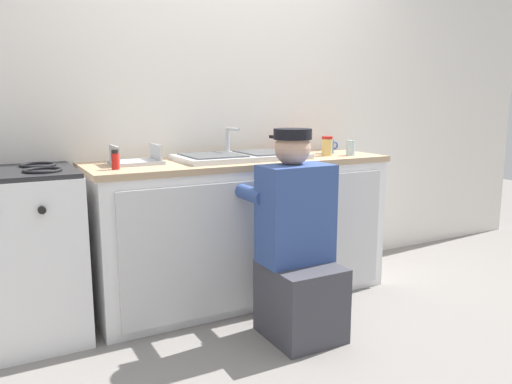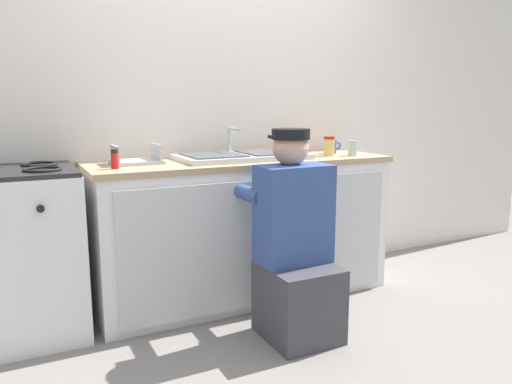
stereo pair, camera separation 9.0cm
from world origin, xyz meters
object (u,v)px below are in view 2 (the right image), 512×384
(sink_double_basin, at_px, (242,156))
(plumber_person, at_px, (295,252))
(spice_bottle_red, at_px, (115,159))
(coffee_mug, at_px, (331,147))
(stove_range, at_px, (18,254))
(dish_rack_tray, at_px, (136,159))
(soda_cup_red, at_px, (299,143))
(condiment_jar, at_px, (329,146))
(water_glass, at_px, (353,148))

(sink_double_basin, distance_m, plumber_person, 0.78)
(sink_double_basin, distance_m, spice_bottle_red, 0.81)
(sink_double_basin, distance_m, coffee_mug, 0.69)
(stove_range, bearing_deg, dish_rack_tray, 4.36)
(sink_double_basin, xyz_separation_m, soda_cup_red, (0.50, 0.13, 0.06))
(condiment_jar, bearing_deg, water_glass, -22.59)
(coffee_mug, relative_size, condiment_jar, 0.98)
(stove_range, xyz_separation_m, coffee_mug, (1.99, 0.03, 0.48))
(sink_double_basin, bearing_deg, water_glass, -11.96)
(condiment_jar, xyz_separation_m, spice_bottle_red, (-1.39, -0.03, -0.01))
(soda_cup_red, distance_m, water_glass, 0.38)
(sink_double_basin, bearing_deg, condiment_jar, -9.16)
(sink_double_basin, bearing_deg, spice_bottle_red, -170.88)
(plumber_person, distance_m, spice_bottle_red, 1.07)
(dish_rack_tray, bearing_deg, stove_range, -175.64)
(coffee_mug, bearing_deg, stove_range, -179.27)
(spice_bottle_red, bearing_deg, water_glass, -1.04)
(sink_double_basin, xyz_separation_m, stove_range, (-1.30, -0.00, -0.46))
(plumber_person, distance_m, soda_cup_red, 1.04)
(plumber_person, xyz_separation_m, water_glass, (0.73, 0.49, 0.48))
(stove_range, relative_size, dish_rack_tray, 3.27)
(spice_bottle_red, bearing_deg, condiment_jar, 1.37)
(stove_range, bearing_deg, plumber_person, -26.09)
(condiment_jar, distance_m, dish_rack_tray, 1.25)
(dish_rack_tray, bearing_deg, soda_cup_red, 4.10)
(plumber_person, distance_m, dish_rack_tray, 1.06)
(sink_double_basin, xyz_separation_m, dish_rack_tray, (-0.65, 0.05, 0.01))
(stove_range, height_order, coffee_mug, coffee_mug)
(stove_range, bearing_deg, sink_double_basin, 0.10)
(water_glass, relative_size, condiment_jar, 0.78)
(stove_range, xyz_separation_m, soda_cup_red, (1.80, 0.13, 0.51))
(soda_cup_red, height_order, dish_rack_tray, soda_cup_red)
(plumber_person, bearing_deg, stove_range, 153.91)
(condiment_jar, height_order, spice_bottle_red, condiment_jar)
(water_glass, bearing_deg, spice_bottle_red, 178.96)
(coffee_mug, distance_m, condiment_jar, 0.16)
(soda_cup_red, bearing_deg, plumber_person, -122.16)
(soda_cup_red, height_order, condiment_jar, soda_cup_red)
(stove_range, relative_size, coffee_mug, 7.27)
(spice_bottle_red, xyz_separation_m, dish_rack_tray, (0.16, 0.18, -0.03))
(plumber_person, bearing_deg, condiment_jar, 43.31)
(condiment_jar, bearing_deg, plumber_person, -136.69)
(spice_bottle_red, bearing_deg, stove_range, 165.76)
(soda_cup_red, distance_m, dish_rack_tray, 1.15)
(soda_cup_red, distance_m, condiment_jar, 0.24)
(water_glass, relative_size, dish_rack_tray, 0.36)
(coffee_mug, xyz_separation_m, soda_cup_red, (-0.19, 0.11, 0.03))
(condiment_jar, bearing_deg, soda_cup_red, 113.00)
(stove_range, relative_size, plumber_person, 0.83)
(water_glass, height_order, dish_rack_tray, dish_rack_tray)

